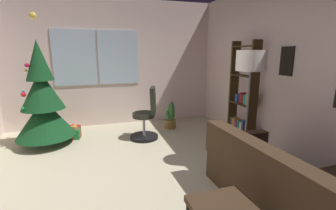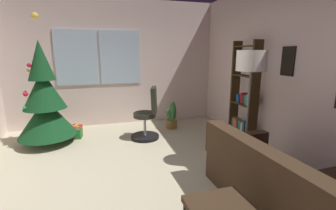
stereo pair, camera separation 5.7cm
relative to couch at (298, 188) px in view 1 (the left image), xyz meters
name	(u,v)px [view 1 (the left image)]	position (x,y,z in m)	size (l,w,h in m)	color
ground_plane	(136,192)	(-1.59, 0.92, -0.33)	(4.70, 5.83, 0.10)	#BCB493
wall_back_with_windows	(113,63)	(-1.60, 3.88, 1.16)	(4.70, 0.12, 2.86)	beige
wall_right_with_frames	(301,71)	(0.82, 0.92, 1.15)	(0.12, 5.83, 2.86)	beige
couch	(298,188)	(0.00, 0.00, 0.00)	(1.68, 1.81, 0.80)	#382818
footstool	(221,209)	(-1.03, -0.18, 0.09)	(0.53, 0.40, 0.43)	#382818
holiday_tree	(43,103)	(-2.93, 2.88, 0.51)	(1.03, 1.03, 2.35)	#4C331E
gift_box_red	(73,130)	(-2.53, 3.30, -0.19)	(0.32, 0.35, 0.19)	red
gift_box_green	(74,134)	(-2.49, 3.05, -0.18)	(0.27, 0.25, 0.20)	#1E722D
office_chair	(147,119)	(-1.09, 2.63, 0.13)	(0.57, 0.56, 1.04)	black
bookshelf	(243,100)	(0.55, 1.87, 0.55)	(0.18, 0.64, 1.89)	#372812
floor_lamp	(251,67)	(0.08, 1.07, 1.20)	(0.41, 0.41, 1.71)	slate
potted_plant	(171,118)	(-0.44, 3.12, -0.03)	(0.35, 0.42, 0.60)	olive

